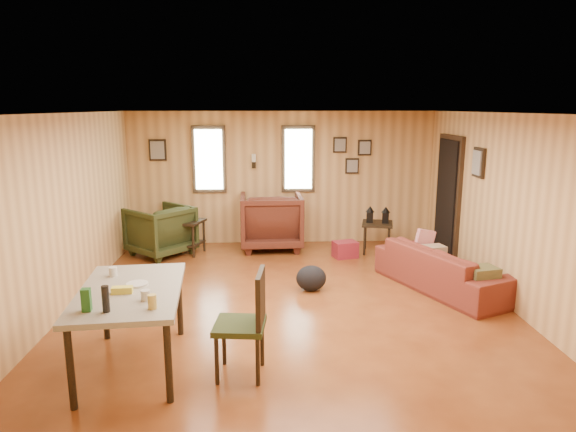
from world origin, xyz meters
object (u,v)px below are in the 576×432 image
at_px(dining_table, 130,297).
at_px(recliner_green, 160,228).
at_px(recliner_brown, 271,218).
at_px(side_table, 377,221).
at_px(end_table, 186,231).
at_px(sofa, 444,261).

bearing_deg(dining_table, recliner_green, 92.01).
distance_m(recliner_brown, side_table, 1.85).
bearing_deg(recliner_brown, recliner_green, 8.52).
bearing_deg(end_table, side_table, -1.67).
distance_m(recliner_green, end_table, 0.43).
xyz_separation_m(recliner_brown, end_table, (-1.46, -0.27, -0.15)).
distance_m(end_table, dining_table, 3.98).
xyz_separation_m(side_table, dining_table, (-3.20, -3.87, 0.17)).
height_order(recliner_brown, recliner_green, recliner_brown).
relative_size(end_table, dining_table, 0.44).
bearing_deg(recliner_brown, sofa, 134.69).
bearing_deg(side_table, recliner_brown, 168.61).
height_order(recliner_green, dining_table, dining_table).
xyz_separation_m(recliner_brown, recliner_green, (-1.88, -0.34, -0.08)).
bearing_deg(recliner_brown, side_table, 166.84).
relative_size(sofa, recliner_brown, 1.88).
bearing_deg(recliner_green, side_table, 131.61).
relative_size(sofa, recliner_green, 2.21).
relative_size(side_table, dining_table, 0.50).
xyz_separation_m(recliner_green, side_table, (3.70, -0.03, 0.09)).
bearing_deg(dining_table, sofa, 23.20).
xyz_separation_m(end_table, dining_table, (0.08, -3.96, 0.32)).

